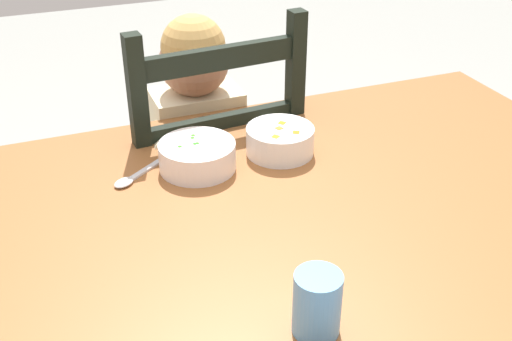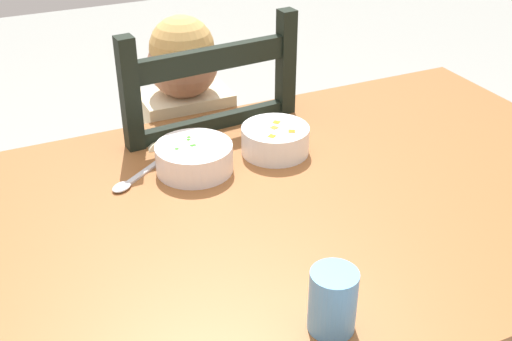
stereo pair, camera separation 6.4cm
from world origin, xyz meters
TOP-DOWN VIEW (x-y plane):
  - dining_table at (0.00, 0.00)m, footprint 1.54×0.88m
  - dining_chair at (0.03, 0.48)m, footprint 0.45×0.45m
  - child_figure at (0.03, 0.48)m, footprint 0.32×0.31m
  - bowl_of_peas at (-0.06, 0.19)m, footprint 0.16×0.16m
  - bowl_of_carrots at (0.12, 0.19)m, footprint 0.14×0.14m
  - spoon at (-0.20, 0.19)m, footprint 0.12×0.10m
  - drinking_cup at (-0.04, -0.31)m, footprint 0.07×0.07m

SIDE VIEW (x-z plane):
  - dining_chair at x=0.03m, z-range -0.03..0.93m
  - child_figure at x=0.03m, z-range 0.15..1.09m
  - dining_table at x=0.00m, z-range 0.27..0.98m
  - spoon at x=-0.20m, z-range 0.72..0.73m
  - bowl_of_peas at x=-0.06m, z-range 0.72..0.78m
  - bowl_of_carrots at x=0.12m, z-range 0.72..0.78m
  - drinking_cup at x=-0.04m, z-range 0.72..0.82m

